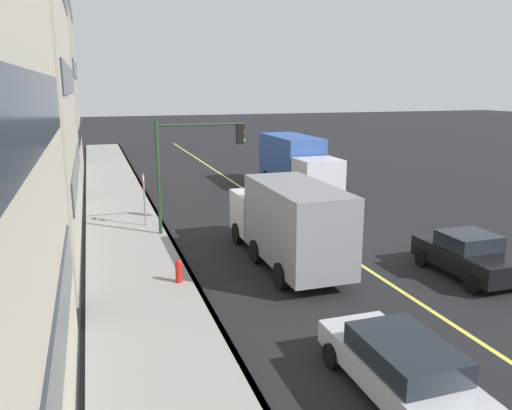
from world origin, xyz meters
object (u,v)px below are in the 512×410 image
Objects in this scene: truck_blue at (296,162)px; street_sign_post at (144,196)px; car_black at (468,255)px; fire_hydrant at (179,273)px; car_silver at (401,366)px; truck_gray at (288,221)px; traffic_light_mast at (194,155)px.

truck_blue reaches higher than street_sign_post.
car_black reaches higher than fire_hydrant.
fire_hydrant is at bearing 24.28° from car_silver.
truck_blue reaches higher than car_black.
fire_hydrant is (7.66, 3.46, -0.26)m from car_silver.
truck_blue reaches higher than truck_gray.
fire_hydrant is at bearing 144.37° from truck_blue.
street_sign_post is at bearing 46.16° from car_black.
traffic_light_mast is (5.14, 2.45, 1.93)m from truck_gray.
car_silver is at bearing -155.72° from fire_hydrant.
traffic_light_mast is 5.56× the size of fire_hydrant.
traffic_light_mast is 1.98× the size of street_sign_post.
truck_gray is 8.10m from street_sign_post.
traffic_light_mast is at bearing 6.92° from car_silver.
traffic_light_mast is at bearing 134.28° from truck_blue.
truck_gray is 6.01m from traffic_light_mast.
truck_blue is at bearing -45.72° from traffic_light_mast.
car_silver is 1.11× the size of car_black.
truck_blue is 8.91× the size of fire_hydrant.
street_sign_post reaches higher than car_black.
car_silver is 8.61m from truck_gray.
car_black is 14.11m from street_sign_post.
fire_hydrant is at bearing 101.34° from truck_gray.
truck_blue is 17.35m from fire_hydrant.
street_sign_post is at bearing 2.32° from fire_hydrant.
fire_hydrant is (-5.99, 1.80, -3.14)m from traffic_light_mast.
traffic_light_mast is at bearing 25.52° from truck_gray.
car_black is 11.85m from traffic_light_mast.
traffic_light_mast is at bearing -16.72° from fire_hydrant.
truck_gray is (-13.21, 5.83, -0.11)m from truck_blue.
car_black is at bearing -49.61° from car_silver.
car_silver is 22.74m from truck_blue.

